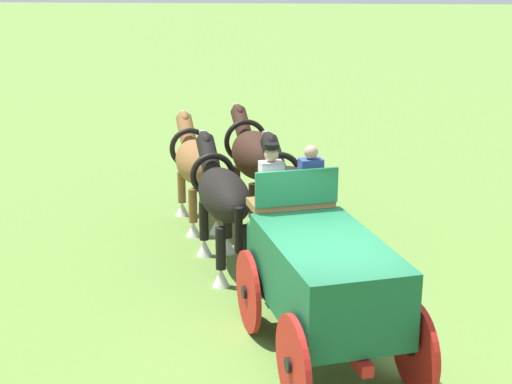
{
  "coord_description": "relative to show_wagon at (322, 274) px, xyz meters",
  "views": [
    {
      "loc": [
        -9.67,
        0.14,
        5.38
      ],
      "look_at": [
        4.19,
        1.34,
        1.2
      ],
      "focal_mm": 52.65,
      "sensor_mm": 36.0,
      "label": 1
    }
  ],
  "objects": [
    {
      "name": "draft_horse_lead_near",
      "position": [
        5.61,
        2.71,
        0.11
      ],
      "size": [
        2.97,
        1.54,
        2.21
      ],
      "color": "brown",
      "rests_on": "ground"
    },
    {
      "name": "ground_plane",
      "position": [
        -0.15,
        -0.06,
        -1.23
      ],
      "size": [
        220.0,
        220.0,
        0.0
      ],
      "primitive_type": "plane",
      "color": "olive"
    },
    {
      "name": "draft_horse_rear_off",
      "position": [
        3.6,
        0.61,
        0.09
      ],
      "size": [
        2.93,
        1.54,
        2.18
      ],
      "color": "black",
      "rests_on": "ground"
    },
    {
      "name": "draft_horse_rear_near",
      "position": [
        3.17,
        1.83,
        0.15
      ],
      "size": [
        3.11,
        1.57,
        2.25
      ],
      "color": "black",
      "rests_on": "ground"
    },
    {
      "name": "show_wagon",
      "position": [
        0.0,
        0.0,
        0.0
      ],
      "size": [
        5.75,
        2.83,
        2.8
      ],
      "color": "#195B38",
      "rests_on": "ground"
    },
    {
      "name": "draft_horse_lead_off",
      "position": [
        6.04,
        1.48,
        0.19
      ],
      "size": [
        3.06,
        1.64,
        2.3
      ],
      "color": "#331E14",
      "rests_on": "ground"
    }
  ]
}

